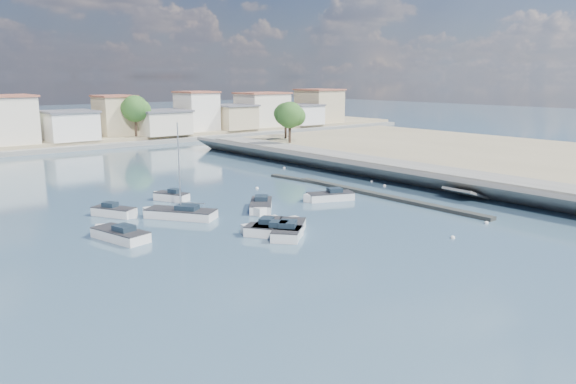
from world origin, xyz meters
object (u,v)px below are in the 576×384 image
at_px(motorboat_d, 261,206).
at_px(motorboat_f, 170,197).
at_px(motorboat_c, 328,197).
at_px(motorboat_h, 290,229).
at_px(motorboat_b, 268,226).
at_px(motorboat_a, 271,231).
at_px(motorboat_g, 116,212).
at_px(motorboat_e, 118,235).
at_px(sailboat, 178,214).

xyz_separation_m(motorboat_d, motorboat_f, (-4.73, 9.70, 0.00)).
bearing_deg(motorboat_d, motorboat_c, -6.52).
distance_m(motorboat_f, motorboat_h, 17.99).
xyz_separation_m(motorboat_b, motorboat_c, (12.07, 5.41, 0.00)).
distance_m(motorboat_a, motorboat_g, 16.12).
distance_m(motorboat_c, motorboat_e, 22.95).
relative_size(motorboat_d, motorboat_f, 1.27).
bearing_deg(motorboat_h, sailboat, 113.19).
xyz_separation_m(motorboat_e, sailboat, (7.07, 3.16, 0.03)).
relative_size(motorboat_c, motorboat_g, 1.20).
bearing_deg(motorboat_h, motorboat_c, 32.85).
relative_size(motorboat_a, motorboat_c, 0.90).
height_order(motorboat_h, sailboat, sailboat).
xyz_separation_m(motorboat_e, motorboat_g, (2.93, 7.42, 0.00)).
relative_size(motorboat_d, motorboat_g, 1.13).
distance_m(motorboat_e, sailboat, 7.75).
xyz_separation_m(motorboat_h, sailboat, (-4.57, 10.67, 0.03)).
bearing_deg(motorboat_d, motorboat_h, -111.17).
distance_m(motorboat_b, motorboat_d, 7.47).
bearing_deg(motorboat_b, sailboat, 113.43).
relative_size(motorboat_b, motorboat_h, 0.80).
bearing_deg(motorboat_h, motorboat_d, 68.83).
height_order(motorboat_f, sailboat, sailboat).
distance_m(motorboat_a, motorboat_e, 12.24).
bearing_deg(sailboat, motorboat_b, -66.57).
height_order(motorboat_c, motorboat_h, same).
bearing_deg(motorboat_f, motorboat_a, -90.32).
bearing_deg(motorboat_c, motorboat_b, -155.84).
bearing_deg(motorboat_g, motorboat_f, 22.65).
relative_size(motorboat_f, motorboat_g, 0.90).
bearing_deg(motorboat_g, motorboat_e, -111.51).
xyz_separation_m(motorboat_d, motorboat_h, (-3.19, -8.23, 0.00)).
relative_size(motorboat_g, sailboat, 0.50).
bearing_deg(motorboat_c, motorboat_h, -147.15).
relative_size(motorboat_a, motorboat_d, 0.95).
bearing_deg(motorboat_a, motorboat_f, 89.68).
bearing_deg(motorboat_d, motorboat_e, -177.23).
bearing_deg(motorboat_e, sailboat, 24.06).
distance_m(motorboat_c, motorboat_h, 13.46).
distance_m(motorboat_b, motorboat_c, 13.23).
bearing_deg(motorboat_f, motorboat_e, -134.11).
height_order(motorboat_d, motorboat_e, same).
relative_size(motorboat_b, motorboat_f, 1.10).
bearing_deg(motorboat_a, motorboat_c, 27.87).
relative_size(motorboat_e, motorboat_g, 1.31).
distance_m(motorboat_f, sailboat, 7.86).
xyz_separation_m(motorboat_a, motorboat_c, (12.95, 6.85, 0.00)).
height_order(motorboat_f, motorboat_h, same).
distance_m(motorboat_e, motorboat_h, 13.86).
bearing_deg(motorboat_c, motorboat_a, -152.13).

